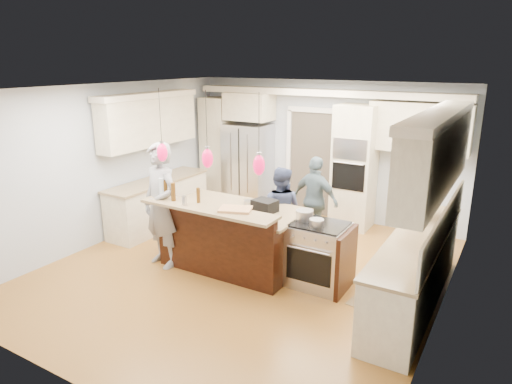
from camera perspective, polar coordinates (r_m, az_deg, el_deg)
ground_plane at (r=7.03m, az=-1.47°, el=-9.74°), size 6.00×6.00×0.00m
room_shell at (r=6.44m, az=-1.59°, el=4.96°), size 5.54×6.04×2.72m
refrigerator at (r=9.63m, az=-1.02°, el=3.19°), size 0.90×0.70×1.80m
oven_column at (r=8.65m, az=12.19°, el=3.01°), size 0.72×0.69×2.30m
back_upper_cabinets at (r=9.20m, az=3.67°, el=7.42°), size 5.30×0.61×2.54m
right_counter_run at (r=6.07m, az=20.10°, el=-4.27°), size 0.64×3.10×2.51m
left_cabinets at (r=8.69m, az=-12.48°, el=2.42°), size 0.64×2.30×2.51m
kitchen_island at (r=7.01m, az=-2.91°, el=-5.48°), size 2.10×1.46×1.12m
island_range at (r=6.47m, az=8.04°, el=-7.81°), size 0.82×0.71×0.92m
pendant_lights at (r=6.17m, az=-6.09°, el=4.24°), size 1.75×0.15×1.03m
person_bar_end at (r=7.01m, az=-11.79°, el=-1.67°), size 0.79×0.61×1.92m
person_far_left at (r=7.36m, az=3.03°, el=-2.39°), size 0.79×0.66×1.46m
person_far_right at (r=7.88m, az=7.42°, el=-1.01°), size 0.94×0.53×1.51m
person_range_side at (r=6.98m, az=19.69°, el=-3.87°), size 1.01×1.18×1.58m
floor_rug at (r=6.49m, az=15.06°, el=-12.65°), size 0.67×0.90×0.01m
water_bottle at (r=6.77m, az=-11.72°, el=0.45°), size 0.09×0.09×0.31m
beer_bottle_a at (r=6.79m, az=-11.29°, el=0.34°), size 0.08×0.08×0.27m
beer_bottle_b at (r=6.64m, az=-10.31°, el=0.02°), size 0.09×0.09×0.27m
beer_bottle_c at (r=6.50m, az=-7.23°, el=-0.41°), size 0.07×0.07×0.22m
drink_can at (r=6.44m, az=-8.96°, el=-1.05°), size 0.09×0.09×0.13m
cutting_board at (r=6.15m, az=-2.59°, el=-2.17°), size 0.51×0.44×0.03m
pot_large at (r=6.40m, az=6.08°, el=-2.88°), size 0.25×0.25×0.14m
pot_small at (r=6.19m, az=7.58°, el=-3.82°), size 0.20×0.20×0.10m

